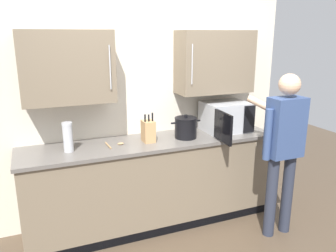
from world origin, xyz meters
TOP-DOWN VIEW (x-y plane):
  - back_wall_tiled at (-0.00, 1.03)m, footprint 3.31×0.44m
  - counter_unit at (0.00, 0.74)m, footprint 2.62×0.60m
  - microwave_oven at (0.85, 0.77)m, footprint 0.52×0.74m
  - stock_pot at (0.35, 0.70)m, footprint 0.33×0.23m
  - thermos_flask at (-0.83, 0.72)m, footprint 0.09×0.09m
  - knife_block at (-0.05, 0.73)m, footprint 0.11×0.15m
  - wooden_spoon at (-0.39, 0.74)m, footprint 0.17×0.19m
  - person_figure at (1.09, 0.08)m, footprint 0.44×0.52m

SIDE VIEW (x-z plane):
  - counter_unit at x=0.00m, z-range 0.00..0.93m
  - wooden_spoon at x=-0.39m, z-range 0.93..0.94m
  - person_figure at x=1.09m, z-range 0.16..1.79m
  - stock_pot at x=0.35m, z-range 0.91..1.16m
  - knife_block at x=-0.05m, z-range 0.89..1.19m
  - thermos_flask at x=-0.83m, z-range 0.93..1.20m
  - microwave_oven at x=0.85m, z-range 0.93..1.25m
  - back_wall_tiled at x=0.00m, z-range 0.06..2.95m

